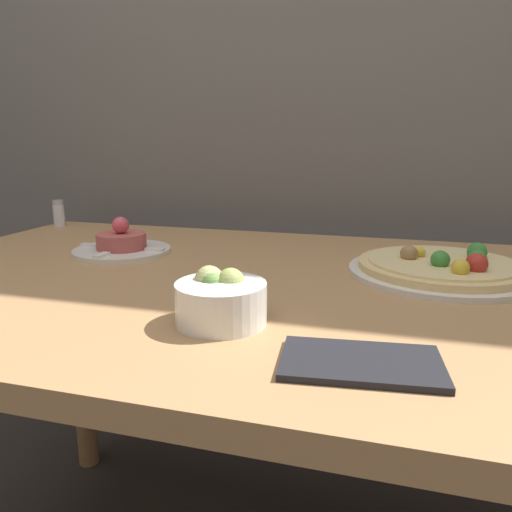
# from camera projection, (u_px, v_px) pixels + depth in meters

# --- Properties ---
(back_wall) EXTENTS (8.00, 0.05, 2.60)m
(back_wall) POSITION_uv_depth(u_px,v_px,m) (308.00, 14.00, 1.27)
(back_wall) COLOR slate
(back_wall) RESTS_ON ground_plane
(dining_table) EXTENTS (1.38, 0.87, 0.75)m
(dining_table) POSITION_uv_depth(u_px,v_px,m) (243.00, 327.00, 0.90)
(dining_table) COLOR #AD7F51
(dining_table) RESTS_ON ground_plane
(pizza_plate) EXTENTS (0.33, 0.33, 0.06)m
(pizza_plate) POSITION_uv_depth(u_px,v_px,m) (443.00, 267.00, 0.89)
(pizza_plate) COLOR silver
(pizza_plate) RESTS_ON dining_table
(tartare_plate) EXTENTS (0.20, 0.20, 0.08)m
(tartare_plate) POSITION_uv_depth(u_px,v_px,m) (122.00, 245.00, 1.06)
(tartare_plate) COLOR silver
(tartare_plate) RESTS_ON dining_table
(small_bowl) EXTENTS (0.12, 0.12, 0.07)m
(small_bowl) POSITION_uv_depth(u_px,v_px,m) (220.00, 299.00, 0.66)
(small_bowl) COLOR white
(small_bowl) RESTS_ON dining_table
(napkin) EXTENTS (0.18, 0.12, 0.01)m
(napkin) POSITION_uv_depth(u_px,v_px,m) (361.00, 363.00, 0.54)
(napkin) COLOR black
(napkin) RESTS_ON dining_table
(salt_shaker) EXTENTS (0.03, 0.03, 0.07)m
(salt_shaker) POSITION_uv_depth(u_px,v_px,m) (59.00, 213.00, 1.38)
(salt_shaker) COLOR silver
(salt_shaker) RESTS_ON dining_table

